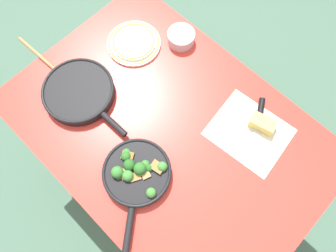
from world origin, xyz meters
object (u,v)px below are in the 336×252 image
(skillet_eggs, at_px, (79,92))
(grater_knife, at_px, (259,121))
(wooden_spoon, at_px, (56,70))
(dinner_plate_stack, at_px, (134,42))
(skillet_broccoli, at_px, (137,173))
(cheese_block, at_px, (262,124))
(prep_bowl_steel, at_px, (181,37))

(skillet_eggs, relative_size, grater_knife, 1.66)
(wooden_spoon, bearing_deg, dinner_plate_stack, 64.18)
(skillet_broccoli, bearing_deg, grater_knife, 120.40)
(wooden_spoon, distance_m, cheese_block, 0.85)
(skillet_broccoli, xyz_separation_m, cheese_block, (0.21, 0.46, -0.00))
(skillet_eggs, bearing_deg, prep_bowl_steel, 75.42)
(prep_bowl_steel, bearing_deg, skillet_broccoli, -61.88)
(grater_knife, bearing_deg, skillet_broccoli, -51.97)
(wooden_spoon, relative_size, prep_bowl_steel, 3.30)
(prep_bowl_steel, bearing_deg, wooden_spoon, -119.76)
(skillet_broccoli, bearing_deg, skillet_eggs, -137.11)
(grater_knife, relative_size, dinner_plate_stack, 1.07)
(skillet_broccoli, relative_size, cheese_block, 3.31)
(skillet_eggs, relative_size, cheese_block, 3.98)
(prep_bowl_steel, bearing_deg, grater_knife, -7.40)
(wooden_spoon, height_order, dinner_plate_stack, dinner_plate_stack)
(skillet_eggs, relative_size, prep_bowl_steel, 3.51)
(skillet_broccoli, distance_m, dinner_plate_stack, 0.56)
(skillet_broccoli, height_order, skillet_eggs, skillet_broccoli)
(dinner_plate_stack, bearing_deg, skillet_eggs, -86.55)
(skillet_broccoli, distance_m, prep_bowl_steel, 0.60)
(grater_knife, bearing_deg, cheese_block, 37.43)
(cheese_block, bearing_deg, dinner_plate_stack, -172.34)
(dinner_plate_stack, relative_size, prep_bowl_steel, 1.96)
(grater_knife, bearing_deg, skillet_eggs, -85.48)
(skillet_eggs, height_order, dinner_plate_stack, skillet_eggs)
(cheese_block, bearing_deg, prep_bowl_steel, 172.02)
(wooden_spoon, height_order, cheese_block, cheese_block)
(skillet_eggs, height_order, cheese_block, cheese_block)
(cheese_block, relative_size, dinner_plate_stack, 0.45)
(skillet_eggs, height_order, prep_bowl_steel, prep_bowl_steel)
(wooden_spoon, xyz_separation_m, dinner_plate_stack, (0.13, 0.31, 0.01))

